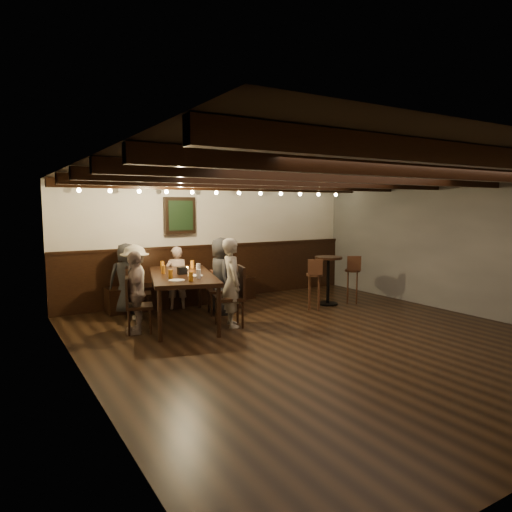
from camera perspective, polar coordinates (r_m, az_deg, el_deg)
room at (r=8.30m, az=-3.12°, el=0.30°), size 7.00×7.00×7.00m
dining_table at (r=7.64m, az=-9.23°, el=-2.71°), size 1.55×2.37×0.82m
chair_left_near at (r=8.14m, az=-14.56°, el=-5.70°), size 0.51×0.51×0.90m
chair_left_far at (r=7.26m, az=-14.49°, el=-7.23°), size 0.49×0.49×0.86m
chair_right_near at (r=8.27m, az=-4.50°, el=-5.34°), size 0.51×0.51×0.89m
chair_right_far at (r=7.40m, az=-3.21°, el=-6.52°), size 0.55×0.55×0.97m
person_bench_left at (r=8.52m, az=-15.87°, el=-2.71°), size 0.71×0.56×1.28m
person_bench_centre at (r=8.70m, az=-9.90°, el=-2.70°), size 0.49×0.39×1.18m
person_bench_right at (r=8.67m, az=-3.88°, el=-2.32°), size 0.73×0.64×1.28m
person_left_near at (r=8.07m, az=-14.85°, el=-3.16°), size 0.69×0.93×1.28m
person_left_far at (r=7.18m, az=-14.82°, el=-4.39°), size 0.50×0.79×1.26m
person_right_near at (r=8.20m, az=-4.31°, el=-2.48°), size 0.61×0.77×1.38m
person_right_far at (r=7.32m, az=-3.01°, el=-3.33°), size 0.47×0.59×1.43m
pint_a at (r=8.29m, az=-11.65°, el=-1.11°), size 0.07×0.07×0.14m
pint_b at (r=8.29m, az=-7.98°, el=-1.04°), size 0.07×0.07×0.14m
pint_c at (r=7.70m, az=-11.54°, el=-1.66°), size 0.07×0.07×0.14m
pint_d at (r=7.86m, az=-7.21°, el=-1.43°), size 0.07×0.07×0.14m
pint_e at (r=7.16m, az=-10.63°, el=-2.23°), size 0.07×0.07×0.14m
pint_f at (r=7.11m, az=-7.19°, el=-2.24°), size 0.07×0.07×0.14m
pint_g at (r=6.84m, az=-8.15°, el=-2.58°), size 0.07×0.07×0.14m
plate_near at (r=6.93m, az=-9.89°, el=-3.02°), size 0.24×0.24×0.01m
plate_far at (r=7.36m, az=-7.60°, el=-2.45°), size 0.24×0.24×0.01m
condiment_caddy at (r=7.58m, az=-9.20°, el=-1.82°), size 0.15×0.10×0.12m
candle at (r=7.94m, az=-8.59°, el=-1.70°), size 0.05×0.05×0.05m
high_top_table at (r=9.04m, az=9.02°, el=-2.14°), size 0.54×0.54×0.95m
bar_stool_left at (r=8.62m, az=7.30°, el=-4.32°), size 0.35×0.36×0.97m
bar_stool_right at (r=9.30m, az=11.95°, el=-3.63°), size 0.35×0.36×0.97m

